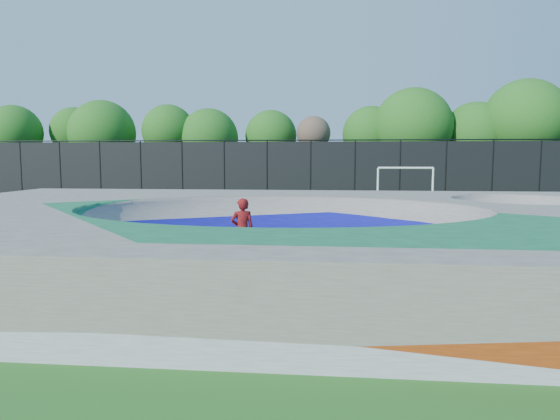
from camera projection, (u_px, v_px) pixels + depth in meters
The scene contains 7 objects.
ground at pixel (280, 262), 13.50m from camera, with size 120.00×120.00×0.00m, color #1E5818.
skate_deck at pixel (280, 235), 13.42m from camera, with size 22.00×14.00×1.50m, color gray.
skater at pixel (242, 230), 13.43m from camera, with size 0.63×0.42×1.74m, color red.
skateboard at pixel (243, 261), 13.52m from camera, with size 0.78×0.22×0.05m, color black.
soccer_goal at pixel (405, 178), 30.38m from camera, with size 3.41×0.12×2.26m.
fence at pixel (311, 168), 34.06m from camera, with size 48.09×0.09×4.04m.
treeline at pixel (337, 131), 38.13m from camera, with size 52.81×7.17×8.48m.
Camera 1 is at (1.32, -13.22, 2.81)m, focal length 32.00 mm.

